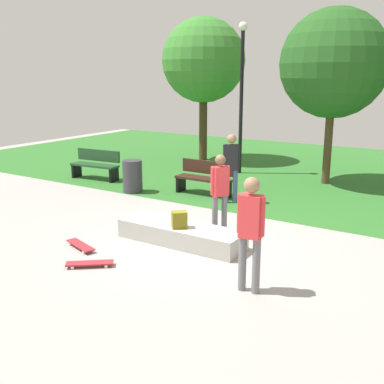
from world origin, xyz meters
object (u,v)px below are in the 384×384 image
object	(u,v)px
park_bench_near_lamppost	(205,177)
concrete_ledge	(181,234)
park_bench_near_path	(96,164)
pedestrian_with_backpack	(231,162)
backpack_on_ledge	(179,220)
skater_performing_trick	(251,226)
tree_slender_maple	(334,64)
lamp_post	(242,85)
skateboard_spare	(80,245)
trash_bin	(133,176)
skater_watching	(220,188)
tree_leaning_ash	(204,61)
skateboard_by_ledge	(90,263)

from	to	relation	value
park_bench_near_lamppost	concrete_ledge	bearing A→B (deg)	-66.20
park_bench_near_path	pedestrian_with_backpack	xyz separation A→B (m)	(4.84, -0.19, 0.58)
backpack_on_ledge	skater_performing_trick	size ratio (longest dim) A/B	0.18
tree_slender_maple	lamp_post	size ratio (longest dim) A/B	1.05
skateboard_spare	trash_bin	xyz separation A→B (m)	(-1.93, 3.90, 0.38)
skateboard_spare	lamp_post	world-z (taller)	lamp_post
skater_watching	concrete_ledge	bearing A→B (deg)	-109.84
concrete_ledge	park_bench_near_path	distance (m)	6.34
backpack_on_ledge	park_bench_near_path	bearing A→B (deg)	-75.80
concrete_ledge	park_bench_near_lamppost	size ratio (longest dim) A/B	1.59
lamp_post	skater_performing_trick	bearing A→B (deg)	-62.50
tree_slender_maple	lamp_post	distance (m)	2.94
backpack_on_ledge	tree_leaning_ash	world-z (taller)	tree_leaning_ash
concrete_ledge	skater_watching	xyz separation A→B (m)	(0.34, 0.93, 0.77)
skater_performing_trick	skater_watching	bearing A→B (deg)	128.44
tree_leaning_ash	lamp_post	world-z (taller)	tree_leaning_ash
concrete_ledge	skater_watching	size ratio (longest dim) A/B	1.55
skateboard_spare	concrete_ledge	bearing A→B (deg)	41.07
skateboard_spare	tree_slender_maple	bearing A→B (deg)	73.53
tree_leaning_ash	lamp_post	bearing A→B (deg)	-32.66
skater_performing_trick	skateboard_spare	world-z (taller)	skater_performing_trick
tree_leaning_ash	backpack_on_ledge	bearing A→B (deg)	-61.79
skateboard_by_ledge	backpack_on_ledge	bearing A→B (deg)	65.89
backpack_on_ledge	skateboard_by_ledge	xyz separation A→B (m)	(-0.74, -1.65, -0.46)
skateboard_by_ledge	tree_leaning_ash	bearing A→B (deg)	110.35
skater_performing_trick	skater_watching	distance (m)	2.69
backpack_on_ledge	tree_slender_maple	size ratio (longest dim) A/B	0.06
park_bench_near_path	trash_bin	bearing A→B (deg)	-18.41
skateboard_by_ledge	skateboard_spare	xyz separation A→B (m)	(-0.76, 0.53, 0.00)
skateboard_by_ledge	trash_bin	size ratio (longest dim) A/B	0.84
trash_bin	pedestrian_with_backpack	xyz separation A→B (m)	(2.82, 0.48, 0.61)
concrete_ledge	skater_watching	distance (m)	1.26
concrete_ledge	backpack_on_ledge	world-z (taller)	backpack_on_ledge
skater_performing_trick	park_bench_near_lamppost	size ratio (longest dim) A/B	1.10
trash_bin	tree_leaning_ash	bearing A→B (deg)	99.95
skater_watching	skateboard_spare	bearing A→B (deg)	-129.07
park_bench_near_lamppost	tree_leaning_ash	xyz separation A→B (m)	(-2.78, 4.54, 3.20)
park_bench_near_path	tree_leaning_ash	world-z (taller)	tree_leaning_ash
skateboard_by_ledge	skater_watching	bearing A→B (deg)	69.59
tree_slender_maple	park_bench_near_lamppost	bearing A→B (deg)	-127.94
pedestrian_with_backpack	tree_leaning_ash	bearing A→B (deg)	127.55
skater_performing_trick	tree_slender_maple	bearing A→B (deg)	98.38
lamp_post	trash_bin	xyz separation A→B (m)	(-1.37, -3.89, -2.41)
park_bench_near_lamppost	lamp_post	distance (m)	3.90
skater_watching	tree_slender_maple	bearing A→B (deg)	84.59
tree_leaning_ash	skater_performing_trick	bearing A→B (deg)	-55.47
backpack_on_ledge	lamp_post	bearing A→B (deg)	-116.26
skater_performing_trick	lamp_post	world-z (taller)	lamp_post
skateboard_by_ledge	park_bench_near_lamppost	world-z (taller)	park_bench_near_lamppost
skateboard_spare	trash_bin	distance (m)	4.37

